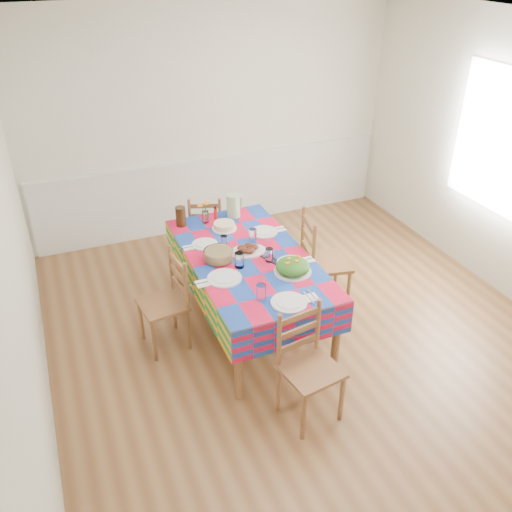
# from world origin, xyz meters

# --- Properties ---
(room) EXTENTS (4.58, 5.08, 2.78)m
(room) POSITION_xyz_m (0.00, 0.00, 1.35)
(room) COLOR brown
(room) RESTS_ON ground
(wainscot) EXTENTS (4.41, 0.06, 0.92)m
(wainscot) POSITION_xyz_m (0.00, 2.48, 0.49)
(wainscot) COLOR white
(wainscot) RESTS_ON room
(window_right) EXTENTS (0.00, 1.40, 1.40)m
(window_right) POSITION_xyz_m (2.23, 0.30, 1.50)
(window_right) COLOR white
(window_right) RESTS_ON room
(dining_table) EXTENTS (1.04, 1.94, 0.75)m
(dining_table) POSITION_xyz_m (-0.40, 0.39, 0.67)
(dining_table) COLOR brown
(dining_table) RESTS_ON room
(setting_near_head) EXTENTS (0.47, 0.32, 0.14)m
(setting_near_head) POSITION_xyz_m (-0.43, -0.36, 0.78)
(setting_near_head) COLOR white
(setting_near_head) RESTS_ON dining_table
(setting_left_near) EXTENTS (0.53, 0.32, 0.14)m
(setting_left_near) POSITION_xyz_m (-0.66, 0.16, 0.78)
(setting_left_near) COLOR white
(setting_left_near) RESTS_ON dining_table
(setting_left_far) EXTENTS (0.44, 0.26, 0.12)m
(setting_left_far) POSITION_xyz_m (-0.64, 0.69, 0.78)
(setting_left_far) COLOR white
(setting_left_far) RESTS_ON dining_table
(setting_right_near) EXTENTS (0.48, 0.28, 0.12)m
(setting_right_near) POSITION_xyz_m (-0.15, 0.16, 0.78)
(setting_right_near) COLOR white
(setting_right_near) RESTS_ON dining_table
(setting_right_far) EXTENTS (0.49, 0.29, 0.13)m
(setting_right_far) POSITION_xyz_m (-0.14, 0.70, 0.78)
(setting_right_far) COLOR white
(setting_right_far) RESTS_ON dining_table
(meat_platter) EXTENTS (0.34, 0.25, 0.07)m
(meat_platter) POSITION_xyz_m (-0.38, 0.45, 0.78)
(meat_platter) COLOR white
(meat_platter) RESTS_ON dining_table
(salad_platter) EXTENTS (0.32, 0.32, 0.14)m
(salad_platter) POSITION_xyz_m (-0.15, -0.01, 0.81)
(salad_platter) COLOR white
(salad_platter) RESTS_ON dining_table
(pasta_bowl) EXTENTS (0.27, 0.27, 0.10)m
(pasta_bowl) POSITION_xyz_m (-0.66, 0.43, 0.80)
(pasta_bowl) COLOR white
(pasta_bowl) RESTS_ON dining_table
(cake) EXTENTS (0.24, 0.24, 0.07)m
(cake) POSITION_xyz_m (-0.42, 0.96, 0.79)
(cake) COLOR white
(cake) RESTS_ON dining_table
(serving_utensils) EXTENTS (0.15, 0.34, 0.01)m
(serving_utensils) POSITION_xyz_m (-0.23, 0.26, 0.76)
(serving_utensils) COLOR black
(serving_utensils) RESTS_ON dining_table
(flower_vase) EXTENTS (0.14, 0.12, 0.23)m
(flower_vase) POSITION_xyz_m (-0.55, 1.17, 0.85)
(flower_vase) COLOR white
(flower_vase) RESTS_ON dining_table
(hot_sauce) EXTENTS (0.03, 0.03, 0.14)m
(hot_sauce) POSITION_xyz_m (-0.43, 1.21, 0.82)
(hot_sauce) COLOR red
(hot_sauce) RESTS_ON dining_table
(green_pitcher) EXTENTS (0.14, 0.14, 0.23)m
(green_pitcher) POSITION_xyz_m (-0.24, 1.20, 0.87)
(green_pitcher) COLOR #ACCC90
(green_pitcher) RESTS_ON dining_table
(tea_pitcher) EXTENTS (0.10, 0.10, 0.20)m
(tea_pitcher) POSITION_xyz_m (-0.79, 1.20, 0.85)
(tea_pitcher) COLOR #321B0B
(tea_pitcher) RESTS_ON dining_table
(name_card) EXTENTS (0.08, 0.02, 0.02)m
(name_card) POSITION_xyz_m (-0.41, -0.52, 0.76)
(name_card) COLOR white
(name_card) RESTS_ON dining_table
(chair_near) EXTENTS (0.47, 0.45, 0.93)m
(chair_near) POSITION_xyz_m (-0.40, -0.83, 0.46)
(chair_near) COLOR brown
(chair_near) RESTS_ON room
(chair_far) EXTENTS (0.48, 0.47, 0.85)m
(chair_far) POSITION_xyz_m (-0.41, 1.61, 0.42)
(chair_far) COLOR brown
(chair_far) RESTS_ON room
(chair_left) EXTENTS (0.43, 0.44, 0.91)m
(chair_left) POSITION_xyz_m (-1.17, 0.39, 0.45)
(chair_left) COLOR brown
(chair_left) RESTS_ON room
(chair_right) EXTENTS (0.51, 0.53, 1.02)m
(chair_right) POSITION_xyz_m (0.37, 0.40, 0.50)
(chair_right) COLOR brown
(chair_right) RESTS_ON room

